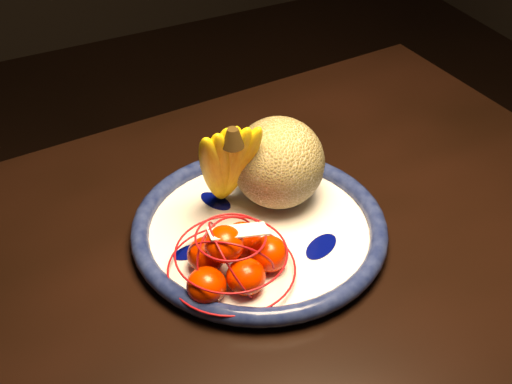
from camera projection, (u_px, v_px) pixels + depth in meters
name	position (u px, v px, depth m)	size (l,w,h in m)	color
fruit_bowl	(259.00, 229.00, 0.95)	(0.34, 0.34, 0.03)	white
cantaloupe	(278.00, 163.00, 0.96)	(0.13, 0.13, 0.13)	olive
banana_bunch	(226.00, 162.00, 0.93)	(0.11, 0.10, 0.17)	yellow
mandarin_bag	(232.00, 259.00, 0.86)	(0.16, 0.16, 0.10)	#FF3300
price_tag	(238.00, 231.00, 0.84)	(0.07, 0.03, 0.00)	white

